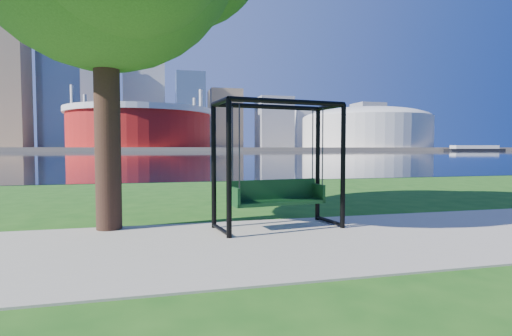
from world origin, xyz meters
name	(u,v)px	position (x,y,z in m)	size (l,w,h in m)	color
ground	(256,238)	(0.00, 0.00, 0.00)	(900.00, 900.00, 0.00)	#1E5114
path	(263,243)	(0.00, -0.50, 0.01)	(120.00, 4.00, 0.03)	#9E937F
river	(162,154)	(0.00, 102.00, 0.01)	(900.00, 180.00, 0.02)	black
far_bank	(158,149)	(0.00, 306.00, 1.00)	(900.00, 228.00, 2.00)	#937F60
stadium	(141,126)	(-10.00, 235.00, 14.23)	(83.00, 83.00, 32.00)	maroon
arena	(366,127)	(135.00, 235.00, 15.87)	(84.00, 84.00, 26.56)	beige
skyline	(152,105)	(-4.27, 319.39, 35.89)	(392.00, 66.00, 96.50)	gray
swing	(278,168)	(0.60, 0.63, 1.20)	(2.55, 1.37, 2.49)	black
barge	(474,148)	(174.75, 183.60, 1.43)	(32.63, 13.94, 3.16)	black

